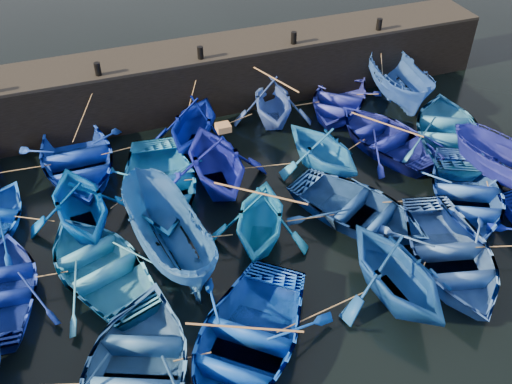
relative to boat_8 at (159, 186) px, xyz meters
name	(u,v)px	position (x,y,z in m)	size (l,w,h in m)	color
ground	(292,273)	(2.97, -4.84, -0.56)	(120.00, 120.00, 0.00)	black
quay_wall	(197,79)	(2.97, 5.66, 0.69)	(26.00, 2.50, 2.50)	black
quay_top	(195,50)	(2.97, 5.66, 2.00)	(26.00, 2.50, 0.12)	black
bollard_1	(98,69)	(-1.03, 4.76, 2.31)	(0.24, 0.24, 0.50)	black
bollard_2	(200,53)	(2.97, 4.76, 2.31)	(0.24, 0.24, 0.50)	black
bollard_3	(294,38)	(6.97, 4.76, 2.31)	(0.24, 0.24, 0.50)	black
bollard_4	(379,24)	(10.97, 4.76, 2.31)	(0.24, 0.24, 0.50)	black
boat_1	(76,159)	(-2.52, 2.55, 0.02)	(4.00, 5.59, 1.16)	#0C2EAF
boat_2	(193,123)	(2.01, 2.78, 0.45)	(3.31, 3.84, 2.02)	#00108B
boat_3	(273,101)	(5.50, 3.31, 0.44)	(3.27, 3.79, 1.99)	blue
boat_4	(338,100)	(8.49, 3.24, -0.08)	(3.35, 4.68, 0.97)	navy
boat_5	(398,81)	(11.17, 2.96, 0.43)	(1.93, 5.14, 1.99)	#214EB2
boat_7	(80,203)	(-2.66, -0.62, 0.50)	(3.47, 4.02, 2.12)	#0043A2
boat_8	(159,186)	(0.00, 0.00, 0.00)	(3.88, 5.42, 1.12)	blue
boat_9	(216,160)	(2.08, -0.04, 0.60)	(3.80, 4.41, 2.32)	#0F199B
boat_10	(323,148)	(6.00, -0.42, 0.43)	(3.23, 3.75, 1.97)	blue
boat_11	(385,136)	(8.93, 0.08, -0.06)	(3.48, 4.87, 1.01)	navy
boat_12	(450,131)	(11.42, -0.58, 0.00)	(3.89, 5.44, 1.13)	#216CAF
boat_13	(3,288)	(-5.20, -2.91, -0.11)	(3.15, 4.41, 0.91)	navy
boat_14	(99,264)	(-2.48, -3.01, -0.05)	(3.56, 4.98, 1.03)	#2B7ED0
boat_15	(167,236)	(-0.36, -2.98, 0.42)	(1.91, 5.06, 1.96)	navy
boat_16	(260,218)	(2.53, -3.19, 0.41)	(3.19, 3.69, 1.94)	blue
boat_17	(359,209)	(5.92, -3.43, -0.05)	(3.54, 4.95, 1.03)	navy
boat_18	(466,194)	(9.74, -4.00, -0.03)	(3.65, 5.10, 1.06)	blue
boat_19	(511,168)	(11.70, -3.69, 0.33)	(1.73, 4.60, 1.78)	navy
boat_21	(137,371)	(-2.11, -7.02, 0.01)	(3.96, 5.54, 1.15)	navy
boat_22	(245,342)	(0.66, -7.10, 0.00)	(3.89, 5.43, 1.13)	#0432A2
boat_23	(396,271)	(5.30, -6.67, 0.52)	(3.56, 4.13, 2.17)	navy
boat_24	(451,255)	(7.52, -6.27, -0.02)	(3.71, 5.19, 1.08)	#2D59AD
wooden_crate	(223,128)	(2.38, -0.04, 1.87)	(0.47, 0.43, 0.23)	#9C6E44
mooring_ropes	(233,160)	(2.76, 0.13, 0.32)	(17.60, 11.80, 2.10)	tan
loose_oars	(297,164)	(4.40, -1.72, 0.99)	(10.53, 12.49, 1.04)	#99724C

